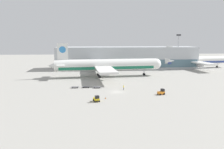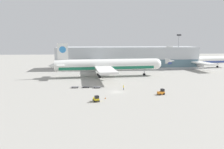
# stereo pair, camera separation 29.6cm
# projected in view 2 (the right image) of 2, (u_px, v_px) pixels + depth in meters

# --- Properties ---
(ground_plane) EXTENTS (400.00, 400.00, 0.00)m
(ground_plane) POSITION_uv_depth(u_px,v_px,m) (117.00, 92.00, 79.57)
(ground_plane) COLOR #9E9B93
(terminal_building) EXTENTS (90.00, 18.20, 14.00)m
(terminal_building) POSITION_uv_depth(u_px,v_px,m) (127.00, 58.00, 143.26)
(terminal_building) COLOR #B2B7BC
(terminal_building) RESTS_ON ground_plane
(light_mast) EXTENTS (2.80, 0.50, 22.04)m
(light_mast) POSITION_uv_depth(u_px,v_px,m) (178.00, 49.00, 139.38)
(light_mast) COLOR #9EA0A5
(light_mast) RESTS_ON ground_plane
(airplane_main) EXTENTS (58.07, 48.50, 17.00)m
(airplane_main) POSITION_uv_depth(u_px,v_px,m) (105.00, 65.00, 110.87)
(airplane_main) COLOR white
(airplane_main) RESTS_ON ground_plane
(airplane_distant) EXTENTS (50.08, 42.13, 14.72)m
(airplane_distant) POSITION_uv_depth(u_px,v_px,m) (194.00, 61.00, 142.96)
(airplane_distant) COLOR white
(airplane_distant) RESTS_ON ground_plane
(baggage_tug_foreground) EXTENTS (2.23, 2.75, 2.00)m
(baggage_tug_foreground) POSITION_uv_depth(u_px,v_px,m) (96.00, 99.00, 67.02)
(baggage_tug_foreground) COLOR yellow
(baggage_tug_foreground) RESTS_ON ground_plane
(baggage_tug_mid) EXTENTS (2.77, 2.31, 2.00)m
(baggage_tug_mid) POSITION_uv_depth(u_px,v_px,m) (161.00, 92.00, 75.43)
(baggage_tug_mid) COLOR orange
(baggage_tug_mid) RESTS_ON ground_plane
(baggage_dolly_lead) EXTENTS (3.73, 1.60, 0.48)m
(baggage_dolly_lead) POSITION_uv_depth(u_px,v_px,m) (75.00, 87.00, 85.84)
(baggage_dolly_lead) COLOR #56565B
(baggage_dolly_lead) RESTS_ON ground_plane
(baggage_dolly_second) EXTENTS (3.73, 1.60, 0.48)m
(baggage_dolly_second) POSITION_uv_depth(u_px,v_px,m) (86.00, 87.00, 86.28)
(baggage_dolly_second) COLOR #56565B
(baggage_dolly_second) RESTS_ON ground_plane
(baggage_dolly_third) EXTENTS (3.73, 1.60, 0.48)m
(baggage_dolly_third) POSITION_uv_depth(u_px,v_px,m) (97.00, 87.00, 85.66)
(baggage_dolly_third) COLOR #56565B
(baggage_dolly_third) RESTS_ON ground_plane
(ground_crew_near) EXTENTS (0.33, 0.54, 1.83)m
(ground_crew_near) POSITION_uv_depth(u_px,v_px,m) (124.00, 87.00, 82.52)
(ground_crew_near) COLOR black
(ground_crew_near) RESTS_ON ground_plane
(traffic_cone_near) EXTENTS (0.40, 0.40, 0.72)m
(traffic_cone_near) POSITION_uv_depth(u_px,v_px,m) (105.00, 98.00, 70.24)
(traffic_cone_near) COLOR black
(traffic_cone_near) RESTS_ON ground_plane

